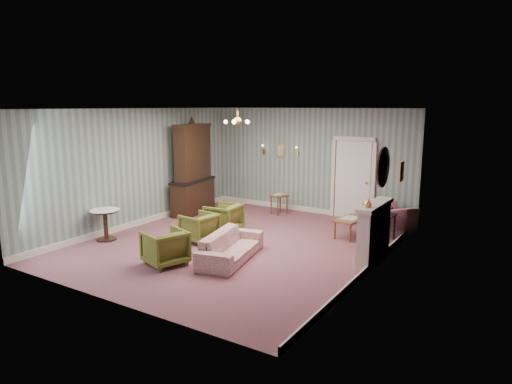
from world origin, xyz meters
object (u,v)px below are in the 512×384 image
Objects in this scene: olive_chair_c at (224,217)px; side_table_black at (385,227)px; coffee_table at (350,227)px; olive_chair_a at (165,246)px; sofa_chintz at (231,242)px; olive_chair_b at (199,226)px; dresser at (192,167)px; wingback_chair at (389,214)px; pedestal_table at (106,225)px; fireplace at (374,233)px.

olive_chair_c is 3.70m from side_table_black.
olive_chair_a is at bearing -122.92° from coffee_table.
sofa_chintz is 3.06m from coffee_table.
olive_chair_b reaches higher than side_table_black.
sofa_chintz is 0.71× the size of dresser.
wingback_chair is (2.97, 4.43, 0.09)m from olive_chair_a.
olive_chair_b is 0.37× the size of sofa_chintz.
olive_chair_b is 0.89m from olive_chair_c.
sofa_chintz is 3.14m from pedestal_table.
pedestal_table is at bearing -52.52° from olive_chair_b.
coffee_table is at bearing 125.21° from fireplace.
fireplace is 5.79m from pedestal_table.
olive_chair_c is (-0.39, 2.40, 0.01)m from olive_chair_a.
olive_chair_b is 2.10m from pedestal_table.
fireplace is at bearing 139.58° from wingback_chair.
sofa_chintz is 3.58m from side_table_black.
fireplace is 2.29× the size of side_table_black.
olive_chair_a reaches higher than olive_chair_b.
pedestal_table is at bearing 78.70° from wingback_chair.
olive_chair_b is at bearing 82.15° from wingback_chair.
coffee_table is (4.55, 0.11, -1.09)m from dresser.
side_table_black is (0.10, -0.71, -0.15)m from wingback_chair.
dresser reaches higher than wingback_chair.
wingback_chair is at bearing 116.26° from olive_chair_c.
wingback_chair reaches higher than side_table_black.
side_table_black is at bearing 10.01° from coffee_table.
olive_chair_b is at bearing -147.52° from side_table_black.
side_table_black is (3.07, 3.73, -0.06)m from olive_chair_a.
olive_chair_c is 0.40× the size of sofa_chintz.
olive_chair_a is at bearing 22.44° from olive_chair_b.
coffee_table is (2.33, 3.59, -0.15)m from olive_chair_a.
olive_chair_b is 0.50× the size of fireplace.
sofa_chintz is 4.11m from wingback_chair.
coffee_table is at bearing 93.90° from wingback_chair.
sofa_chintz is at bearing -127.58° from side_table_black.
dresser is at bearing -129.15° from olive_chair_a.
dresser is 3.17m from pedestal_table.
fireplace is (3.70, 0.72, 0.23)m from olive_chair_b.
olive_chair_c is 0.54× the size of fireplace.
fireplace is at bearing -20.78° from dresser.
sofa_chintz is (1.28, -1.51, -0.01)m from olive_chair_c.
wingback_chair is 0.73m from side_table_black.
dresser is at bearing -177.41° from side_table_black.
coffee_table is at bearing -6.58° from dresser.
sofa_chintz reaches higher than olive_chair_b.
side_table_black is at bearing 98.30° from fireplace.
pedestal_table is (-3.11, -0.43, -0.01)m from sofa_chintz.
dresser is 1.87× the size of fireplace.
dresser is at bearing 37.67° from sofa_chintz.
dresser is 3.71× the size of pedestal_table.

